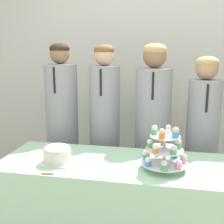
{
  "coord_description": "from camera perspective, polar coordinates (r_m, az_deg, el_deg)",
  "views": [
    {
      "loc": [
        0.27,
        -1.49,
        1.52
      ],
      "look_at": [
        -0.09,
        0.34,
        1.11
      ],
      "focal_mm": 45.0,
      "sensor_mm": 36.0,
      "label": 1
    }
  ],
  "objects": [
    {
      "name": "round_cake",
      "position": [
        1.98,
        -11.09,
        -8.22
      ],
      "size": [
        0.21,
        0.21,
        0.13
      ],
      "color": "white",
      "rests_on": "table"
    },
    {
      "name": "student_3",
      "position": [
        2.52,
        17.68,
        -6.96
      ],
      "size": [
        0.27,
        0.27,
        1.48
      ],
      "color": "#939399",
      "rests_on": "ground_plane"
    },
    {
      "name": "cupcake_stand",
      "position": [
        1.85,
        10.72,
        -7.62
      ],
      "size": [
        0.3,
        0.3,
        0.29
      ],
      "color": "silver",
      "rests_on": "table"
    },
    {
      "name": "wall_back",
      "position": [
        3.23,
        6.41,
        9.21
      ],
      "size": [
        9.0,
        0.06,
        2.7
      ],
      "color": "silver",
      "rests_on": "ground_plane"
    },
    {
      "name": "student_2",
      "position": [
        2.49,
        8.14,
        -5.69
      ],
      "size": [
        0.3,
        0.31,
        1.58
      ],
      "color": "#939399",
      "rests_on": "ground_plane"
    },
    {
      "name": "student_0",
      "position": [
        2.66,
        -9.96,
        -4.61
      ],
      "size": [
        0.29,
        0.3,
        1.59
      ],
      "color": "#939399",
      "rests_on": "ground_plane"
    },
    {
      "name": "table",
      "position": [
        2.14,
        2.33,
        -19.71
      ],
      "size": [
        1.73,
        0.61,
        0.77
      ],
      "color": "#A8DBB2",
      "rests_on": "ground_plane"
    },
    {
      "name": "student_1",
      "position": [
        2.55,
        -1.49,
        -5.17
      ],
      "size": [
        0.27,
        0.27,
        1.58
      ],
      "color": "#939399",
      "rests_on": "ground_plane"
    },
    {
      "name": "cake_knife",
      "position": [
        1.82,
        -11.59,
        -12.25
      ],
      "size": [
        0.25,
        0.04,
        0.01
      ],
      "rotation": [
        0.0,
        0.0,
        0.1
      ],
      "color": "silver",
      "rests_on": "table"
    }
  ]
}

